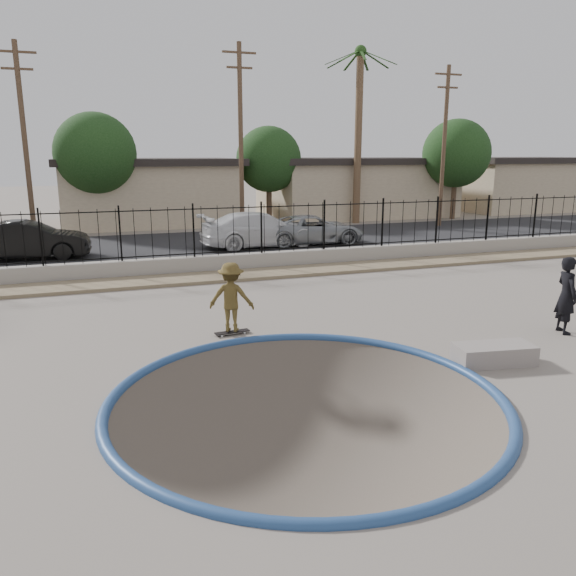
# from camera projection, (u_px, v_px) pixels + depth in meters

# --- Properties ---
(ground) EXTENTS (120.00, 120.00, 2.20)m
(ground) POSITION_uv_depth(u_px,v_px,m) (189.00, 292.00, 22.03)
(ground) COLOR slate
(ground) RESTS_ON ground
(bowl_pit) EXTENTS (6.84, 6.84, 1.80)m
(bowl_pit) POSITION_uv_depth(u_px,v_px,m) (306.00, 400.00, 9.82)
(bowl_pit) COLOR #4B4339
(bowl_pit) RESTS_ON ground
(coping_ring) EXTENTS (7.04, 7.04, 0.20)m
(coping_ring) POSITION_uv_depth(u_px,v_px,m) (306.00, 400.00, 9.82)
(coping_ring) COLOR navy
(coping_ring) RESTS_ON ground
(rock_strip) EXTENTS (42.00, 1.60, 0.11)m
(rock_strip) POSITION_uv_depth(u_px,v_px,m) (201.00, 278.00, 19.18)
(rock_strip) COLOR #8C785C
(rock_strip) RESTS_ON ground
(retaining_wall) EXTENTS (42.00, 0.45, 0.60)m
(retaining_wall) POSITION_uv_depth(u_px,v_px,m) (195.00, 265.00, 20.14)
(retaining_wall) COLOR #9D978A
(retaining_wall) RESTS_ON ground
(fence) EXTENTS (40.00, 0.04, 1.80)m
(fence) POSITION_uv_depth(u_px,v_px,m) (194.00, 232.00, 19.86)
(fence) COLOR black
(fence) RESTS_ON retaining_wall
(street) EXTENTS (90.00, 8.00, 0.04)m
(street) POSITION_uv_depth(u_px,v_px,m) (171.00, 245.00, 26.36)
(street) COLOR black
(street) RESTS_ON ground
(house_center) EXTENTS (10.60, 8.60, 3.90)m
(house_center) POSITION_uv_depth(u_px,v_px,m) (149.00, 190.00, 34.64)
(house_center) COLOR tan
(house_center) RESTS_ON ground
(house_east) EXTENTS (12.60, 8.60, 3.90)m
(house_east) POSITION_uv_depth(u_px,v_px,m) (354.00, 186.00, 39.06)
(house_east) COLOR tan
(house_east) RESTS_ON ground
(house_east_far) EXTENTS (11.60, 8.60, 3.90)m
(house_east_far) POSITION_uv_depth(u_px,v_px,m) (518.00, 183.00, 43.48)
(house_east_far) COLOR tan
(house_east_far) RESTS_ON ground
(palm_right) EXTENTS (2.30, 2.30, 10.30)m
(palm_right) POSITION_uv_depth(u_px,v_px,m) (359.00, 99.00, 33.04)
(palm_right) COLOR brown
(palm_right) RESTS_ON ground
(utility_pole_left) EXTENTS (1.70, 0.24, 9.00)m
(utility_pole_left) POSITION_uv_depth(u_px,v_px,m) (25.00, 142.00, 25.21)
(utility_pole_left) COLOR #473323
(utility_pole_left) RESTS_ON ground
(utility_pole_mid) EXTENTS (1.70, 0.24, 9.50)m
(utility_pole_mid) POSITION_uv_depth(u_px,v_px,m) (241.00, 138.00, 28.31)
(utility_pole_mid) COLOR #473323
(utility_pole_mid) RESTS_ON ground
(utility_pole_right) EXTENTS (1.70, 0.24, 9.00)m
(utility_pole_right) POSITION_uv_depth(u_px,v_px,m) (444.00, 144.00, 32.16)
(utility_pole_right) COLOR #473323
(utility_pole_right) RESTS_ON ground
(street_tree_left) EXTENTS (4.32, 4.32, 6.36)m
(street_tree_left) POSITION_uv_depth(u_px,v_px,m) (95.00, 154.00, 29.96)
(street_tree_left) COLOR #473323
(street_tree_left) RESTS_ON ground
(street_tree_mid) EXTENTS (3.96, 3.96, 5.83)m
(street_tree_mid) POSITION_uv_depth(u_px,v_px,m) (269.00, 159.00, 34.12)
(street_tree_mid) COLOR #473323
(street_tree_mid) RESTS_ON ground
(street_tree_right) EXTENTS (4.32, 4.32, 6.36)m
(street_tree_right) POSITION_uv_depth(u_px,v_px,m) (456.00, 154.00, 35.99)
(street_tree_right) COLOR #473323
(street_tree_right) RESTS_ON ground
(skater) EXTENTS (1.22, 0.98, 1.64)m
(skater) POSITION_uv_depth(u_px,v_px,m) (231.00, 301.00, 13.18)
(skater) COLOR brown
(skater) RESTS_ON ground
(skateboard) EXTENTS (0.86, 0.29, 0.07)m
(skateboard) POSITION_uv_depth(u_px,v_px,m) (232.00, 332.00, 13.36)
(skateboard) COLOR black
(skateboard) RESTS_ON ground
(videographer) EXTENTS (0.59, 0.76, 1.85)m
(videographer) POSITION_uv_depth(u_px,v_px,m) (566.00, 295.00, 13.31)
(videographer) COLOR black
(videographer) RESTS_ON ground
(concrete_ledge) EXTENTS (1.69, 0.94, 0.40)m
(concrete_ledge) POSITION_uv_depth(u_px,v_px,m) (494.00, 354.00, 11.49)
(concrete_ledge) COLOR gray
(concrete_ledge) RESTS_ON ground
(car_b) EXTENTS (4.78, 1.90, 1.55)m
(car_b) POSITION_uv_depth(u_px,v_px,m) (28.00, 240.00, 22.48)
(car_b) COLOR black
(car_b) RESTS_ON street
(car_c) EXTENTS (5.55, 2.50, 1.58)m
(car_c) POSITION_uv_depth(u_px,v_px,m) (260.00, 229.00, 25.54)
(car_c) COLOR silver
(car_c) RESTS_ON street
(car_d) EXTENTS (5.00, 2.52, 1.36)m
(car_d) POSITION_uv_depth(u_px,v_px,m) (313.00, 230.00, 26.38)
(car_d) COLOR gray
(car_d) RESTS_ON street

